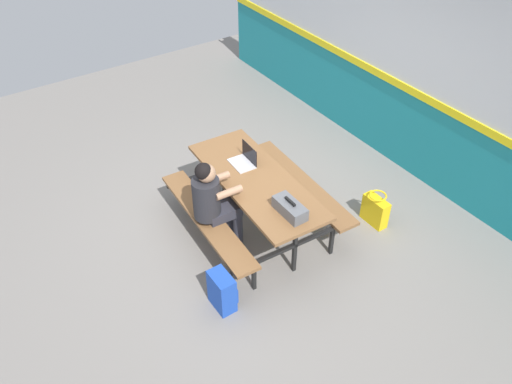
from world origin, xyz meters
TOP-DOWN VIEW (x-y plane):
  - ground_plane at (0.00, 0.00)m, footprint 10.00×10.00m
  - accent_backdrop at (0.00, 2.42)m, footprint 8.00×0.14m
  - picnic_table_main at (0.06, 0.00)m, footprint 2.01×1.65m
  - student_nearer at (0.06, -0.56)m, footprint 0.38×0.53m
  - laptop_silver at (-0.26, 0.06)m, footprint 0.33×0.24m
  - toolbox_grey at (0.74, -0.04)m, footprint 0.40×0.18m
  - backpack_dark at (0.85, -0.94)m, footprint 0.30×0.22m
  - tote_bag_bright at (0.79, 1.24)m, footprint 0.34×0.21m

SIDE VIEW (x-z plane):
  - ground_plane at x=0.00m, z-range -0.02..0.00m
  - tote_bag_bright at x=0.79m, z-range -0.02..0.41m
  - backpack_dark at x=0.85m, z-range 0.00..0.44m
  - picnic_table_main at x=0.06m, z-range 0.21..0.95m
  - student_nearer at x=0.06m, z-range 0.10..1.31m
  - laptop_silver at x=-0.26m, z-range 0.67..0.90m
  - toolbox_grey at x=0.74m, z-range 0.72..0.90m
  - accent_backdrop at x=0.00m, z-range -0.05..2.55m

